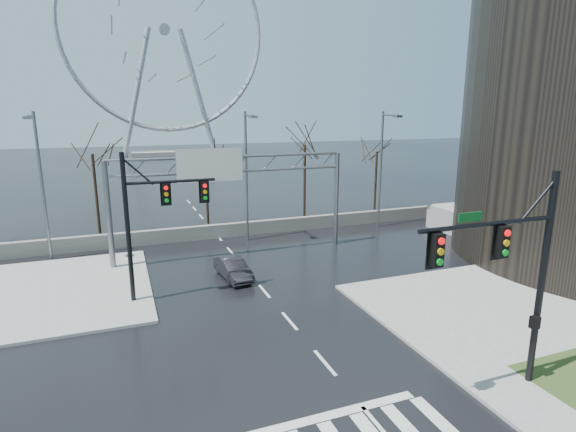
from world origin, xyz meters
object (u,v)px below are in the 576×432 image
signal_mast_far (150,213)px  sign_gantry (227,184)px  signal_mast_near (516,265)px  car (233,268)px  ferris_wheel (165,38)px

signal_mast_far → sign_gantry: 8.14m
signal_mast_far → sign_gantry: signal_mast_far is taller
signal_mast_near → signal_mast_far: size_ratio=1.00×
signal_mast_near → sign_gantry: bearing=106.2°
signal_mast_far → car: (4.73, 1.69, -4.21)m
ferris_wheel → car: ferris_wheel is taller
signal_mast_near → signal_mast_far: bearing=130.3°
ferris_wheel → signal_mast_near: bearing=-89.9°
signal_mast_near → sign_gantry: 19.79m
signal_mast_far → ferris_wheel: 89.30m
signal_mast_near → ferris_wheel: 101.29m
signal_mast_near → signal_mast_far: 17.03m
signal_mast_near → car: bearing=113.1°
signal_mast_far → ferris_wheel: size_ratio=0.16×
signal_mast_far → ferris_wheel: ferris_wheel is taller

